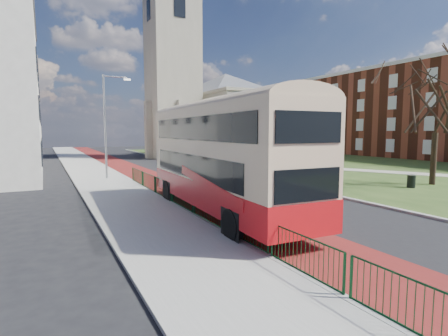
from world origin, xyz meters
TOP-DOWN VIEW (x-y plane):
  - ground at (0.00, 0.00)m, footprint 160.00×160.00m
  - road_carriageway at (1.50, 20.00)m, footprint 9.00×120.00m
  - bus_lane at (-1.20, 20.00)m, footprint 3.40×120.00m
  - pavement_west at (-5.00, 20.00)m, footprint 4.00×120.00m
  - kerb_west at (-3.00, 20.00)m, footprint 0.25×120.00m
  - kerb_east at (6.10, 22.00)m, footprint 0.25×80.00m
  - grass_green at (26.00, 22.00)m, footprint 40.00×80.00m
  - footpath at (20.00, 10.00)m, footprint 18.84×32.82m
  - pedestrian_railing at (-2.95, 4.00)m, footprint 0.07×24.00m
  - gothic_church at (12.56, 38.00)m, footprint 16.38×18.00m
  - brick_terrace at (40.00, 20.00)m, footprint 10.30×44.30m
  - streetlamp at (-4.35, 18.00)m, footprint 2.13×0.18m
  - bus at (-1.73, 3.50)m, footprint 3.18×12.16m
  - winter_tree_near at (15.63, 4.56)m, footprint 6.63×6.63m
  - winter_tree_far at (20.98, 21.68)m, footprint 6.69×6.69m
  - litter_bin at (12.97, 4.33)m, footprint 0.74×0.74m

SIDE VIEW (x-z plane):
  - ground at x=0.00m, z-range 0.00..0.00m
  - road_carriageway at x=1.50m, z-range 0.00..0.01m
  - bus_lane at x=-1.20m, z-range 0.00..0.01m
  - grass_green at x=26.00m, z-range 0.00..0.04m
  - footpath at x=20.00m, z-range 0.04..0.07m
  - pavement_west at x=-5.00m, z-range 0.00..0.12m
  - kerb_west at x=-3.00m, z-range 0.00..0.13m
  - kerb_east at x=6.10m, z-range 0.00..0.13m
  - litter_bin at x=12.97m, z-range 0.04..0.94m
  - pedestrian_railing at x=-2.95m, z-range -0.01..1.11m
  - bus at x=-1.73m, z-range 0.36..5.40m
  - streetlamp at x=-4.35m, z-range 0.59..8.59m
  - winter_tree_far at x=20.98m, z-range 1.76..10.73m
  - winter_tree_near at x=15.63m, z-range 1.86..11.32m
  - brick_terrace at x=40.00m, z-range 0.01..13.51m
  - gothic_church at x=12.56m, z-range -6.87..33.13m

